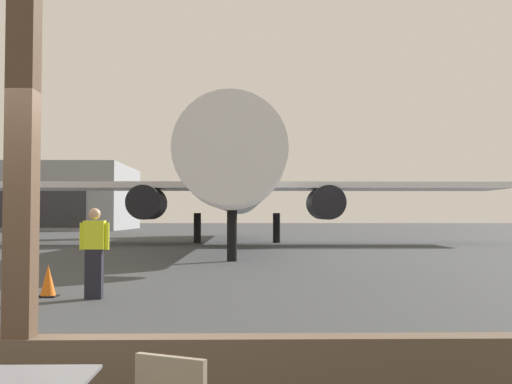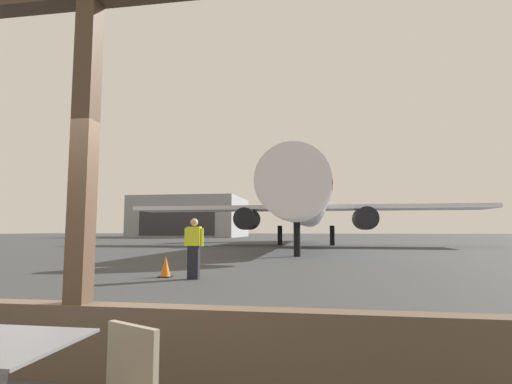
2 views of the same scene
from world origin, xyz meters
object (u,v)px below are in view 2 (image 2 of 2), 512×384
(ground_crew_worker, at_px, (194,247))
(traffic_cone, at_px, (165,267))
(airplane, at_px, (305,205))
(distant_hangar, at_px, (192,217))

(ground_crew_worker, height_order, traffic_cone, ground_crew_worker)
(airplane, relative_size, ground_crew_worker, 20.68)
(ground_crew_worker, relative_size, distant_hangar, 0.08)
(traffic_cone, height_order, distant_hangar, distant_hangar)
(ground_crew_worker, bearing_deg, airplane, 84.20)
(airplane, height_order, distant_hangar, airplane)
(distant_hangar, bearing_deg, ground_crew_worker, -71.64)
(airplane, xyz_separation_m, ground_crew_worker, (-2.45, -24.16, -2.75))
(airplane, xyz_separation_m, distant_hangar, (-24.40, 41.97, 0.31))
(distant_hangar, bearing_deg, traffic_cone, -72.33)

